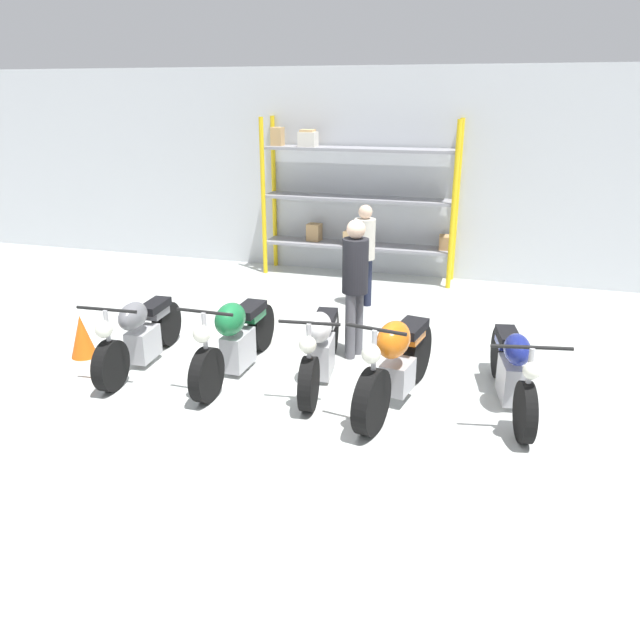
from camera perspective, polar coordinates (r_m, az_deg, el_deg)
ground_plane at (r=7.10m, az=-0.93°, el=-6.38°), size 30.00×30.00×0.00m
back_wall at (r=11.37m, az=6.90°, el=13.05°), size 30.00×0.08×3.60m
shelving_rack at (r=11.20m, az=2.99°, el=11.18°), size 3.44×0.63×2.77m
motorcycle_grey at (r=7.87m, az=-16.14°, el=-1.23°), size 0.72×1.97×0.96m
motorcycle_green at (r=7.42m, az=-7.72°, el=-1.62°), size 0.64×2.13×1.02m
motorcycle_white at (r=7.20m, az=0.05°, el=-2.44°), size 0.64×2.11×0.97m
motorcycle_orange at (r=6.65m, az=6.98°, el=-3.90°), size 0.67×2.03×1.09m
motorcycle_blue at (r=6.90m, az=17.17°, el=-4.30°), size 0.74×2.04×0.97m
person_browsing at (r=9.56m, az=4.09°, el=6.55°), size 0.44×0.44×1.60m
person_near_rack at (r=7.65m, az=3.23°, el=3.88°), size 0.41×0.41×1.75m
traffic_cone at (r=8.41m, az=-20.93°, el=-1.39°), size 0.32×0.32×0.55m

